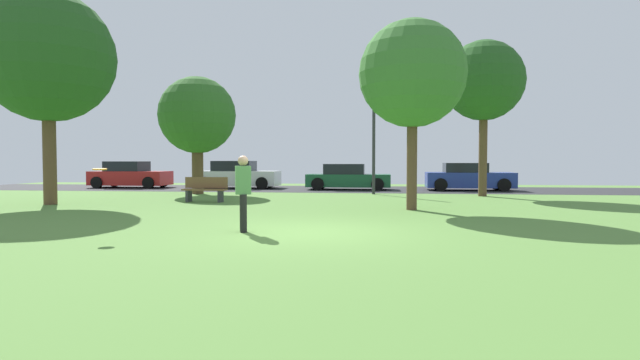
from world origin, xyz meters
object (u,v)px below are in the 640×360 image
at_px(person_catcher, 243,190).
at_px(parked_car_red, 130,176).
at_px(park_bench, 205,189).
at_px(oak_tree_left, 197,116).
at_px(parked_car_blue, 468,178).
at_px(street_lamp_post, 374,144).
at_px(parked_car_white, 237,176).
at_px(oak_tree_center, 484,81).
at_px(oak_tree_right, 48,57).
at_px(frisbee_disc, 100,169).
at_px(birch_tree_lone, 412,74).
at_px(parked_car_green, 348,178).

height_order(person_catcher, parked_car_red, person_catcher).
bearing_deg(park_bench, oak_tree_left, -65.86).
bearing_deg(parked_car_blue, street_lamp_post, -143.31).
height_order(person_catcher, parked_car_white, person_catcher).
bearing_deg(person_catcher, oak_tree_center, -141.08).
relative_size(oak_tree_left, oak_tree_right, 0.73).
bearing_deg(person_catcher, oak_tree_left, -84.66).
height_order(park_bench, street_lamp_post, street_lamp_post).
bearing_deg(park_bench, street_lamp_post, -140.13).
distance_m(oak_tree_left, frisbee_disc, 13.06).
xyz_separation_m(birch_tree_lone, park_bench, (-7.29, 2.05, -3.64)).
bearing_deg(parked_car_red, park_bench, -49.33).
height_order(oak_tree_right, parked_car_white, oak_tree_right).
bearing_deg(street_lamp_post, parked_car_green, 112.09).
relative_size(oak_tree_right, person_catcher, 4.52).
xyz_separation_m(parked_car_red, parked_car_green, (12.22, -0.39, -0.06)).
xyz_separation_m(oak_tree_right, birch_tree_lone, (12.20, -0.38, -0.91)).
height_order(birch_tree_lone, park_bench, birch_tree_lone).
bearing_deg(oak_tree_center, oak_tree_right, -158.94).
height_order(parked_car_red, park_bench, parked_car_red).
relative_size(parked_car_red, parked_car_blue, 0.99).
distance_m(oak_tree_right, frisbee_disc, 9.53).
bearing_deg(oak_tree_right, park_bench, 18.76).
xyz_separation_m(oak_tree_left, frisbee_disc, (2.81, -12.57, -2.20)).
xyz_separation_m(oak_tree_center, birch_tree_lone, (-3.31, -6.35, -0.72)).
height_order(frisbee_disc, parked_car_white, parked_car_white).
distance_m(parked_car_red, park_bench, 11.70).
height_order(oak_tree_right, birch_tree_lone, oak_tree_right).
bearing_deg(birch_tree_lone, oak_tree_center, 62.51).
distance_m(parked_car_red, street_lamp_post, 14.25).
bearing_deg(birch_tree_lone, street_lamp_post, 100.35).
xyz_separation_m(oak_tree_center, parked_car_white, (-12.11, 4.83, -4.14)).
bearing_deg(oak_tree_center, parked_car_green, 145.11).
height_order(frisbee_disc, park_bench, frisbee_disc).
relative_size(oak_tree_left, parked_car_blue, 1.23).
bearing_deg(oak_tree_left, parked_car_red, 141.21).
height_order(oak_tree_center, parked_car_green, oak_tree_center).
distance_m(oak_tree_center, park_bench, 12.24).
distance_m(parked_car_red, parked_car_white, 6.11).
relative_size(oak_tree_right, parked_car_red, 1.71).
xyz_separation_m(oak_tree_right, person_catcher, (8.43, -5.66, -4.14)).
relative_size(person_catcher, street_lamp_post, 0.36).
distance_m(person_catcher, parked_car_white, 17.22).
bearing_deg(oak_tree_center, frisbee_disc, -127.67).
bearing_deg(birch_tree_lone, oak_tree_right, 178.20).
xyz_separation_m(person_catcher, street_lamp_post, (2.48, 12.34, 1.37)).
relative_size(frisbee_disc, parked_car_white, 0.08).
relative_size(person_catcher, parked_car_red, 0.38).
bearing_deg(person_catcher, park_bench, -84.11).
distance_m(parked_car_red, parked_car_blue, 18.34).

